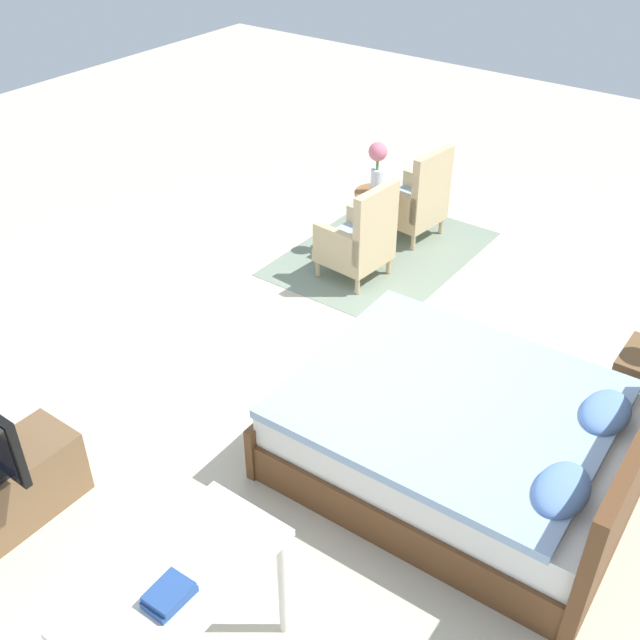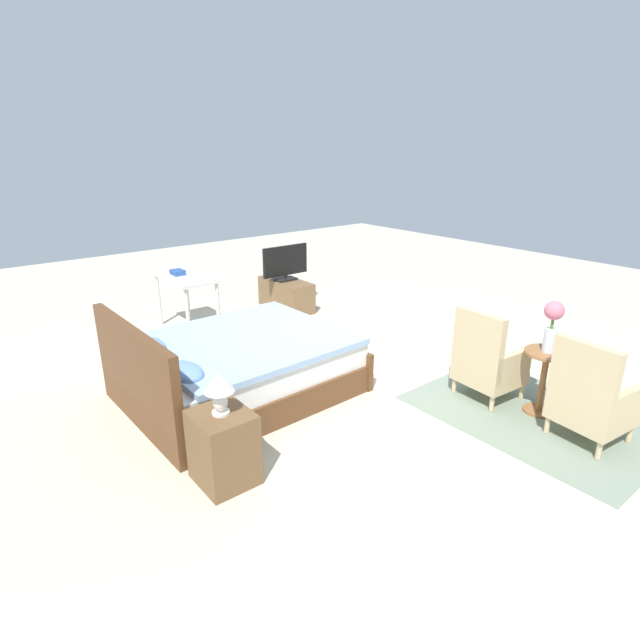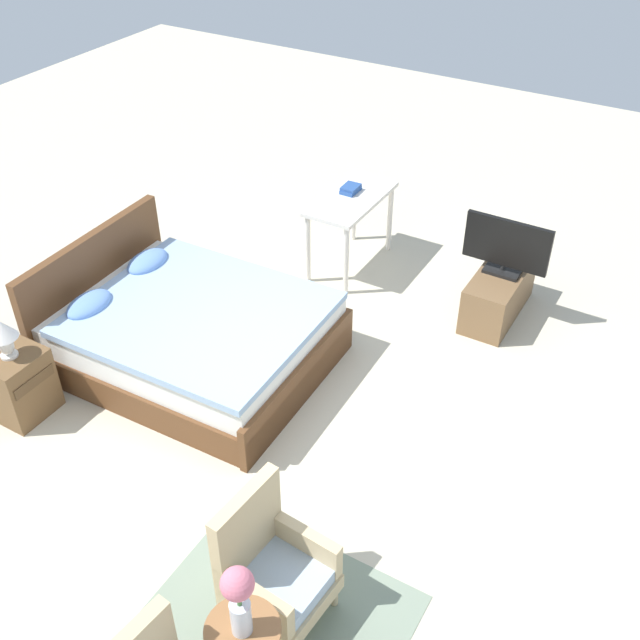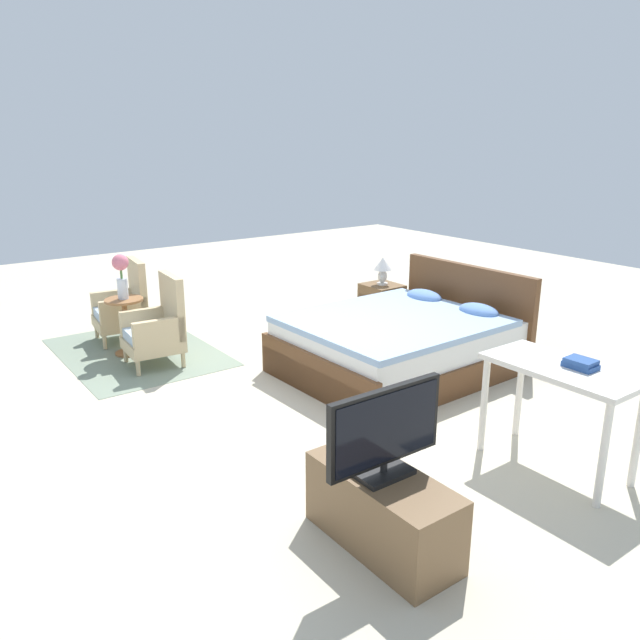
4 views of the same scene
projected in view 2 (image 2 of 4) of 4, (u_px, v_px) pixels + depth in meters
ground_plane at (333, 371)px, 5.59m from camera, size 16.00×16.00×0.00m
floor_rug at (532, 415)px, 4.67m from camera, size 2.10×1.50×0.01m
bed at (235, 367)px, 4.97m from camera, size 1.74×2.17×0.96m
armchair_by_window_left at (590, 400)px, 4.15m from camera, size 0.60×0.60×0.92m
armchair_by_window_right at (487, 362)px, 4.88m from camera, size 0.58×0.58×0.92m
side_table at (544, 375)px, 4.60m from camera, size 0.40×0.40×0.62m
flower_vase at (553, 321)px, 4.43m from camera, size 0.17×0.17×0.48m
nightstand at (224, 447)px, 3.68m from camera, size 0.44×0.41×0.57m
table_lamp at (219, 387)px, 3.51m from camera, size 0.22×0.22×0.33m
tv_stand at (286, 295)px, 7.64m from camera, size 0.96×0.40×0.46m
tv_flatscreen at (285, 263)px, 7.48m from camera, size 0.20×0.77×0.53m
vanity_desk at (186, 284)px, 6.60m from camera, size 1.04×0.52×0.77m
book_stack at (178, 272)px, 6.59m from camera, size 0.21×0.15×0.07m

